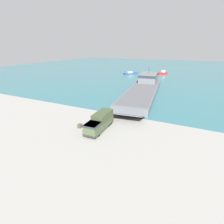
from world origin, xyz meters
name	(u,v)px	position (x,y,z in m)	size (l,w,h in m)	color
ground_plane	(106,120)	(0.00, 0.00, 0.00)	(240.00, 240.00, 0.00)	gray
water_surface	(172,70)	(0.00, 94.19, 0.00)	(240.00, 180.00, 0.01)	#336B75
landing_craft	(144,87)	(0.27, 27.82, 1.76)	(13.83, 44.07, 7.41)	slate
military_truck	(100,122)	(0.94, -4.33, 1.54)	(2.89, 8.18, 3.01)	#475638
soldier_on_ramp	(92,119)	(-1.60, -2.84, 1.03)	(0.46, 0.29, 1.77)	#475638
moored_boat_a	(131,73)	(-18.25, 64.46, 0.44)	(7.46, 8.34, 1.31)	navy
moored_boat_b	(162,73)	(-1.87, 71.16, 0.73)	(5.67, 6.00, 2.21)	#B22323
cargo_crate	(80,126)	(-2.90, -5.41, 0.35)	(0.70, 0.83, 0.70)	#4C4738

